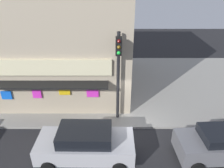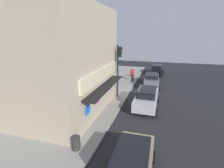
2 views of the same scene
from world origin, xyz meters
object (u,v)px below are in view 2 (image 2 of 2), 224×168
Objects in this scene: traffic_light at (119,64)px; parked_car_silver at (146,98)px; potted_plant_by_window at (88,113)px; parked_car_black at (157,70)px; fire_hydrant at (131,73)px; trash_can at (76,143)px; parked_car_tan at (131,166)px; pedestrian at (133,73)px; parked_car_grey at (152,80)px; potted_plant_by_doorway at (100,99)px.

parked_car_silver is at bearing -117.83° from traffic_light.
potted_plant_by_window is 5.46m from parked_car_silver.
parked_car_black is at bearing -1.50° from parked_car_silver.
traffic_light reaches higher than fire_hydrant.
parked_car_tan is at bearing -110.01° from trash_can.
parked_car_silver is 1.10× the size of parked_car_black.
parked_car_black reaches higher than potted_plant_by_window.
parked_car_silver is 13.47m from parked_car_black.
parked_car_silver is at bearing -23.40° from trash_can.
pedestrian is 3.02m from parked_car_grey.
parked_car_grey is (-1.47, -2.62, -0.33)m from pedestrian.
potted_plant_by_window is (-11.70, 1.37, -0.60)m from pedestrian.
parked_car_black is at bearing -0.49° from parked_car_tan.
trash_can is at bearing 69.99° from parked_car_tan.
potted_plant_by_doorway is (-9.04, 1.36, -0.47)m from pedestrian.
parked_car_tan is at bearing -169.55° from fire_hydrant.
parked_car_grey is at bearing 0.06° from parked_car_silver.
potted_plant_by_window reaches higher than trash_can.
fire_hydrant is 5.28m from parked_car_grey.
traffic_light is 3.94m from potted_plant_by_doorway.
pedestrian is at bearing 60.76° from parked_car_grey.
parked_car_silver is (-7.99, -2.63, -0.31)m from pedestrian.
parked_car_grey is at bearing 0.66° from parked_car_tan.
parked_car_silver is at bearing -47.20° from potted_plant_by_window.
potted_plant_by_window is at bearing 165.76° from parked_car_black.
traffic_light is 6.82m from pedestrian.
potted_plant_by_doorway is 0.25× the size of parked_car_black.
traffic_light is 12.63m from parked_car_black.
parked_car_silver is at bearing -161.78° from pedestrian.
parked_car_black is (21.85, -0.19, -0.04)m from parked_car_tan.
parked_car_tan reaches higher than parked_car_grey.
parked_car_silver is at bearing 178.50° from parked_car_black.
parked_car_tan is 21.85m from parked_car_black.
traffic_light is 6.34m from parked_car_grey.
parked_car_grey is at bearing -140.82° from fire_hydrant.
pedestrian is at bearing 18.22° from parked_car_silver.
traffic_light reaches higher than pedestrian.
fire_hydrant is at bearing -2.67° from potted_plant_by_window.
potted_plant_by_window is 17.72m from parked_car_black.
parked_car_tan is at bearing 179.51° from parked_car_black.
fire_hydrant is 11.12m from parked_car_silver.
parked_car_tan reaches higher than potted_plant_by_doorway.
traffic_light is 1.21× the size of parked_car_tan.
trash_can is at bearing -171.83° from potted_plant_by_doorway.
traffic_light is at bearing -21.20° from potted_plant_by_doorway.
parked_car_black reaches higher than trash_can.
fire_hydrant is 0.20× the size of parked_car_grey.
pedestrian is 0.44× the size of parked_car_tan.
parked_car_tan is 8.39m from parked_car_silver.
parked_car_black is (20.66, -3.47, 0.29)m from trash_can.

